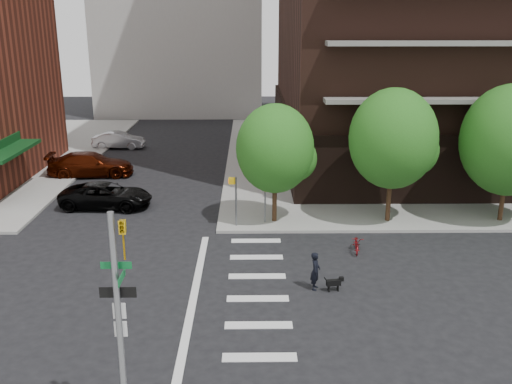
% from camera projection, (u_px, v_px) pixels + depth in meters
% --- Properties ---
extents(ground, '(120.00, 120.00, 0.00)m').
position_uv_depth(ground, '(180.00, 299.00, 22.03)').
color(ground, black).
rests_on(ground, ground).
extents(sidewalk_ne, '(39.00, 33.00, 0.15)m').
position_uv_depth(sidewalk_ne, '(476.00, 156.00, 44.71)').
color(sidewalk_ne, gray).
rests_on(sidewalk_ne, ground).
extents(crosswalk, '(3.85, 13.00, 0.01)m').
position_uv_depth(crosswalk, '(237.00, 299.00, 22.05)').
color(crosswalk, silver).
rests_on(crosswalk, ground).
extents(tree_a, '(4.00, 4.00, 5.90)m').
position_uv_depth(tree_a, '(275.00, 149.00, 29.02)').
color(tree_a, '#301E11').
rests_on(tree_a, sidewalk_ne).
extents(tree_b, '(4.50, 4.50, 6.65)m').
position_uv_depth(tree_b, '(393.00, 139.00, 28.94)').
color(tree_b, '#301E11').
rests_on(tree_b, sidewalk_ne).
extents(tree_c, '(5.00, 5.00, 6.80)m').
position_uv_depth(tree_c, '(510.00, 140.00, 29.04)').
color(tree_c, '#301E11').
rests_on(tree_c, sidewalk_ne).
extents(traffic_signal, '(0.90, 0.75, 6.00)m').
position_uv_depth(traffic_signal, '(122.00, 344.00, 14.07)').
color(traffic_signal, slate).
rests_on(traffic_signal, sidewalk_s).
extents(pedestrian_signal, '(2.18, 0.67, 2.60)m').
position_uv_depth(pedestrian_signal, '(242.00, 193.00, 29.09)').
color(pedestrian_signal, slate).
rests_on(pedestrian_signal, sidewalk_ne).
extents(parked_car_black, '(2.76, 5.31, 1.43)m').
position_uv_depth(parked_car_black, '(106.00, 196.00, 32.51)').
color(parked_car_black, black).
rests_on(parked_car_black, ground).
extents(parked_car_maroon, '(2.86, 5.90, 1.66)m').
position_uv_depth(parked_car_maroon, '(91.00, 164.00, 39.02)').
color(parked_car_maroon, '#380D03').
rests_on(parked_car_maroon, ground).
extents(parked_car_silver, '(1.63, 4.29, 1.40)m').
position_uv_depth(parked_car_silver, '(119.00, 140.00, 47.43)').
color(parked_car_silver, '#A9AAB0').
rests_on(parked_car_silver, ground).
extents(scooter, '(0.71, 1.56, 0.79)m').
position_uv_depth(scooter, '(357.00, 244.00, 26.43)').
color(scooter, maroon).
rests_on(scooter, ground).
extents(dog_walker, '(0.64, 0.49, 1.57)m').
position_uv_depth(dog_walker, '(315.00, 271.00, 22.66)').
color(dog_walker, black).
rests_on(dog_walker, ground).
extents(dog, '(0.70, 0.27, 0.59)m').
position_uv_depth(dog, '(335.00, 282.00, 22.60)').
color(dog, black).
rests_on(dog, ground).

